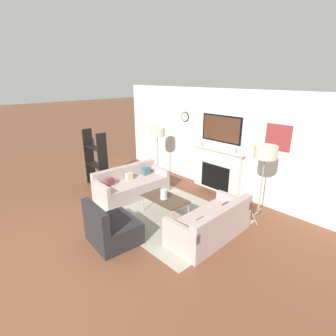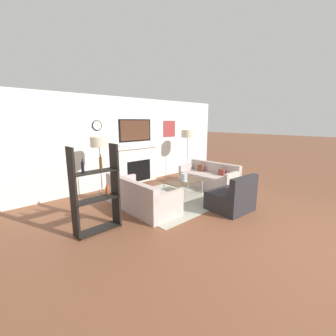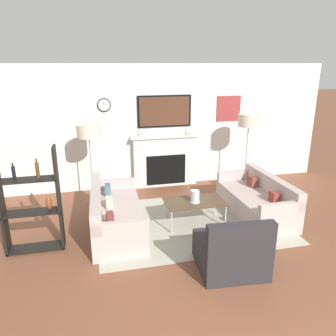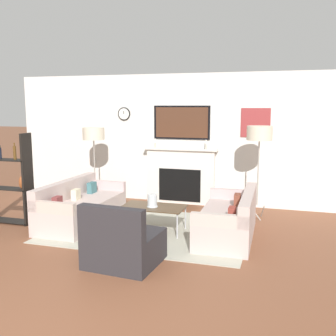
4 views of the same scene
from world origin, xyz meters
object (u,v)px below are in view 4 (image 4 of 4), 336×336
coffee_table (153,208)px  shelf_unit (9,180)px  floor_lamp_right (259,134)px  couch_left (80,208)px  armchair (123,245)px  hurricane_candle (152,201)px  floor_lamp_left (94,135)px  couch_right (229,221)px

coffee_table → shelf_unit: (-2.58, -0.25, 0.36)m
shelf_unit → floor_lamp_right: bearing=20.2°
couch_left → armchair: armchair is taller
hurricane_candle → floor_lamp_left: (-1.70, 1.30, 0.95)m
hurricane_candle → coffee_table: bearing=75.3°
couch_right → armchair: size_ratio=1.90×
coffee_table → couch_left: bearing=177.2°
floor_lamp_right → couch_left: bearing=-157.7°
couch_left → couch_right: 2.61m
floor_lamp_right → floor_lamp_left: bearing=180.0°
armchair → hurricane_candle: bearing=93.2°
coffee_table → floor_lamp_right: (1.57, 1.28, 1.15)m
hurricane_candle → floor_lamp_right: 2.29m
couch_right → floor_lamp_right: (0.33, 1.21, 1.27)m
coffee_table → hurricane_candle: 0.12m
floor_lamp_left → floor_lamp_right: bearing=0.0°
couch_right → floor_lamp_left: 3.40m
couch_left → floor_lamp_right: bearing=22.3°
coffee_table → hurricane_candle: hurricane_candle is taller
couch_right → floor_lamp_right: 1.79m
hurricane_candle → floor_lamp_left: size_ratio=0.13×
armchair → shelf_unit: (-2.65, 1.17, 0.48)m
armchair → couch_right: bearing=52.0°
coffee_table → shelf_unit: bearing=-174.5°
coffee_table → hurricane_candle: size_ratio=4.87×
floor_lamp_left → floor_lamp_right: floor_lamp_right is taller
couch_left → coffee_table: (1.38, -0.07, 0.12)m
armchair → coffee_table: bearing=92.8°
armchair → shelf_unit: bearing=156.2°
armchair → coffee_table: size_ratio=0.90×
armchair → shelf_unit: 2.94m
armchair → floor_lamp_left: size_ratio=0.58×
couch_right → floor_lamp_left: size_ratio=1.10×
coffee_table → floor_lamp_left: bearing=143.3°
couch_right → shelf_unit: bearing=-175.3°
couch_left → hurricane_candle: (1.37, -0.10, 0.24)m
coffee_table → floor_lamp_right: bearing=39.2°
coffee_table → floor_lamp_left: (-1.71, 1.28, 1.07)m
couch_left → shelf_unit: shelf_unit is taller
armchair → coffee_table: (-0.07, 1.42, 0.12)m
couch_right → shelf_unit: 3.86m
hurricane_candle → shelf_unit: bearing=-175.1°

